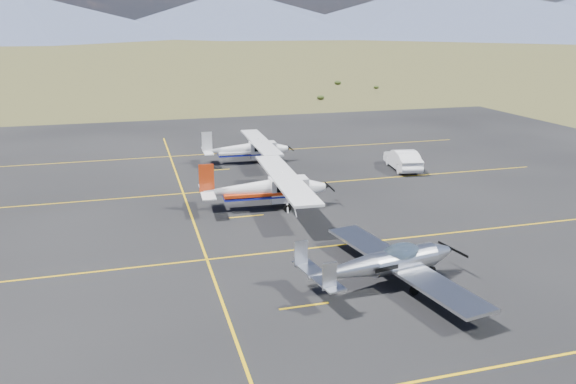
{
  "coord_description": "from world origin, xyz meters",
  "views": [
    {
      "loc": [
        -8.9,
        -22.09,
        10.44
      ],
      "look_at": [
        -0.86,
        6.38,
        1.6
      ],
      "focal_mm": 35.0,
      "sensor_mm": 36.0,
      "label": 1
    }
  ],
  "objects_px": {
    "aircraft_cessna": "(266,187)",
    "aircraft_plain": "(247,148)",
    "sedan": "(403,159)",
    "aircraft_low_wing": "(387,263)"
  },
  "relations": [
    {
      "from": "aircraft_cessna",
      "to": "sedan",
      "type": "height_order",
      "value": "aircraft_cessna"
    },
    {
      "from": "aircraft_cessna",
      "to": "aircraft_plain",
      "type": "distance_m",
      "value": 11.54
    },
    {
      "from": "aircraft_low_wing",
      "to": "aircraft_plain",
      "type": "xyz_separation_m",
      "value": [
        -1.11,
        22.8,
        0.15
      ]
    },
    {
      "from": "aircraft_low_wing",
      "to": "aircraft_cessna",
      "type": "distance_m",
      "value": 11.57
    },
    {
      "from": "aircraft_cessna",
      "to": "sedan",
      "type": "xyz_separation_m",
      "value": [
        12.03,
        6.29,
        -0.5
      ]
    },
    {
      "from": "sedan",
      "to": "aircraft_plain",
      "type": "bearing_deg",
      "value": -17.66
    },
    {
      "from": "aircraft_low_wing",
      "to": "aircraft_plain",
      "type": "height_order",
      "value": "aircraft_plain"
    },
    {
      "from": "aircraft_low_wing",
      "to": "sedan",
      "type": "relative_size",
      "value": 2.1
    },
    {
      "from": "aircraft_cessna",
      "to": "sedan",
      "type": "relative_size",
      "value": 2.44
    },
    {
      "from": "aircraft_cessna",
      "to": "aircraft_plain",
      "type": "bearing_deg",
      "value": 86.53
    }
  ]
}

